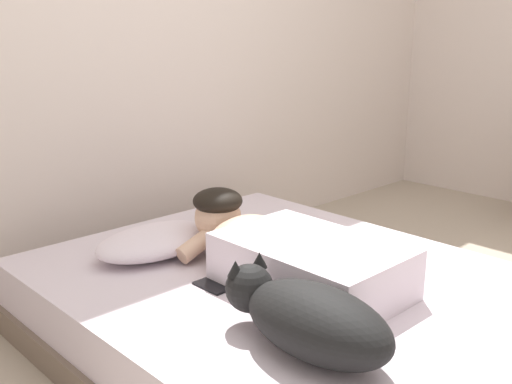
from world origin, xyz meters
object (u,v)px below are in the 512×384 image
Objects in this scene: coffee_cup at (277,230)px; cell_phone at (212,286)px; pillow at (156,241)px; dog at (308,317)px; person_lying at (282,251)px; bed at (290,314)px.

coffee_cup reaches higher than cell_phone.
cell_phone is (-0.05, -0.41, -0.05)m from pillow.
dog is at bearing -97.61° from pillow.
dog is at bearing -130.54° from coffee_cup.
coffee_cup is 0.57m from cell_phone.
person_lying reaches higher than cell_phone.
dog is 0.53m from cell_phone.
bed is at bearing -33.38° from person_lying.
person_lying reaches higher than bed.
bed is 3.36× the size of dog.
pillow is 0.94m from dog.
cell_phone is at bearing -159.64° from coffee_cup.
person_lying is 1.60× the size of dog.
bed is at bearing -67.78° from pillow.
dog is at bearing -128.39° from person_lying.
person_lying is (-0.03, 0.02, 0.25)m from bed.
pillow is 0.57× the size of person_lying.
dog is at bearing -98.55° from cell_phone.
dog is 4.11× the size of cell_phone.
pillow is at bearing 112.22° from bed.
cell_phone is at bearing 153.40° from bed.
dog is (-0.32, -0.40, -0.00)m from person_lying.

